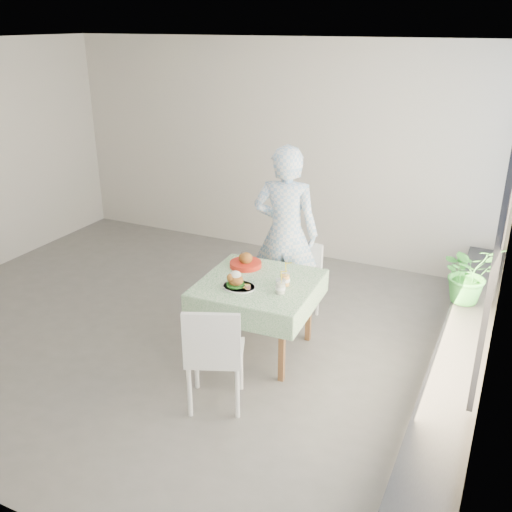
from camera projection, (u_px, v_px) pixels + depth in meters
The scene contains 15 objects.
floor at pixel (176, 327), 5.97m from camera, with size 6.00×6.00×0.00m, color #575553.
ceiling at pixel (159, 43), 4.90m from camera, with size 6.00×6.00×0.00m, color white.
wall_back at pixel (274, 149), 7.52m from camera, with size 6.00×0.02×2.80m, color beige.
wall_right at pixel (507, 250), 4.25m from camera, with size 0.02×5.00×2.80m, color beige.
window_pane at pixel (508, 217), 4.16m from camera, with size 0.01×4.80×2.18m, color #D1E0F9.
window_ledge at pixel (458, 373), 4.77m from camera, with size 0.40×4.80×0.50m, color black.
cafe_table at pixel (259, 308), 5.39m from camera, with size 1.08×1.08×0.74m.
chair_far at pixel (297, 295), 6.11m from camera, with size 0.44×0.44×0.82m.
chair_near at pixel (216, 373), 4.69m from camera, with size 0.59×0.59×0.95m.
diner at pixel (286, 234), 5.90m from camera, with size 0.68×0.45×1.87m, color #8AB4DD.
main_dish at pixel (237, 282), 5.14m from camera, with size 0.31×0.31×0.16m.
juice_cup_orange at pixel (285, 279), 5.18m from camera, with size 0.10×0.10×0.28m.
juice_cup_lemonade at pixel (281, 287), 5.03m from camera, with size 0.09×0.09×0.26m.
second_dish at pixel (246, 262), 5.58m from camera, with size 0.31×0.31×0.15m.
potted_plant at pixel (469, 273), 5.34m from camera, with size 0.52×0.45×0.58m, color #2B7426.
Camera 1 is at (3.00, -4.36, 2.99)m, focal length 40.00 mm.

